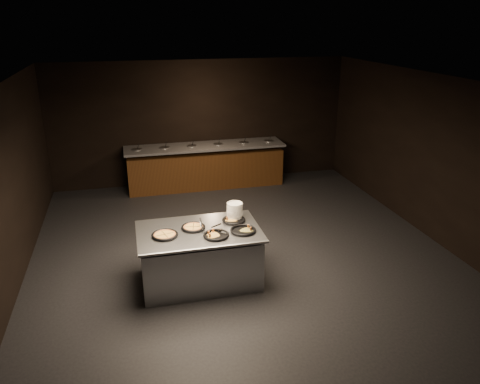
{
  "coord_description": "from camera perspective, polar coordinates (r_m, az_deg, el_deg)",
  "views": [
    {
      "loc": [
        -1.78,
        -6.85,
        3.83
      ],
      "look_at": [
        0.02,
        0.3,
        1.04
      ],
      "focal_mm": 35.0,
      "sensor_mm": 36.0,
      "label": 1
    }
  ],
  "objects": [
    {
      "name": "room",
      "position": [
        7.46,
        0.43,
        2.16
      ],
      "size": [
        7.02,
        8.02,
        2.92
      ],
      "color": "black",
      "rests_on": "ground"
    },
    {
      "name": "salad_bar",
      "position": [
        11.09,
        -4.2,
        2.87
      ],
      "size": [
        3.7,
        0.83,
        1.18
      ],
      "color": "#512E13",
      "rests_on": "ground"
    },
    {
      "name": "serving_counter",
      "position": [
        7.14,
        -4.95,
        -7.91
      ],
      "size": [
        1.81,
        1.17,
        0.87
      ],
      "rotation": [
        0.0,
        0.0,
        -0.01
      ],
      "color": "#B4B7BC",
      "rests_on": "ground"
    },
    {
      "name": "plate_stack",
      "position": [
        7.27,
        -0.64,
        -2.27
      ],
      "size": [
        0.25,
        0.25,
        0.24
      ],
      "primitive_type": "cylinder",
      "color": "white",
      "rests_on": "serving_counter"
    },
    {
      "name": "pan_veggie_whole",
      "position": [
        6.8,
        -9.16,
        -5.19
      ],
      "size": [
        0.38,
        0.38,
        0.04
      ],
      "rotation": [
        0.0,
        0.0,
        0.26
      ],
      "color": "black",
      "rests_on": "serving_counter"
    },
    {
      "name": "pan_cheese_whole",
      "position": [
        6.99,
        -5.71,
        -4.29
      ],
      "size": [
        0.36,
        0.36,
        0.04
      ],
      "rotation": [
        0.0,
        0.0,
        -0.19
      ],
      "color": "black",
      "rests_on": "serving_counter"
    },
    {
      "name": "pan_cheese_slices_a",
      "position": [
        7.19,
        -0.76,
        -3.42
      ],
      "size": [
        0.36,
        0.36,
        0.04
      ],
      "rotation": [
        0.0,
        0.0,
        1.19
      ],
      "color": "black",
      "rests_on": "serving_counter"
    },
    {
      "name": "pan_cheese_slices_b",
      "position": [
        6.72,
        -2.93,
        -5.26
      ],
      "size": [
        0.38,
        0.38,
        0.04
      ],
      "rotation": [
        0.0,
        0.0,
        1.78
      ],
      "color": "black",
      "rests_on": "serving_counter"
    },
    {
      "name": "pan_veggie_slices",
      "position": [
        6.86,
        0.39,
        -4.69
      ],
      "size": [
        0.38,
        0.38,
        0.04
      ],
      "rotation": [
        0.0,
        0.0,
        -0.39
      ],
      "color": "black",
      "rests_on": "serving_counter"
    },
    {
      "name": "server_left",
      "position": [
        6.96,
        -4.8,
        -3.88
      ],
      "size": [
        0.09,
        0.31,
        0.15
      ],
      "rotation": [
        0.0,
        0.0,
        1.59
      ],
      "color": "#B4B7BC",
      "rests_on": "serving_counter"
    },
    {
      "name": "server_right",
      "position": [
        6.83,
        -2.59,
        -4.36
      ],
      "size": [
        0.24,
        0.24,
        0.15
      ],
      "rotation": [
        0.0,
        0.0,
        -0.73
      ],
      "color": "#B4B7BC",
      "rests_on": "serving_counter"
    }
  ]
}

